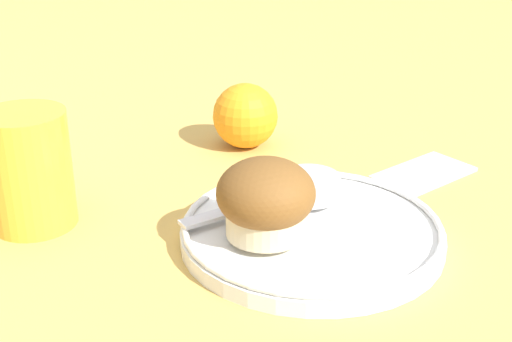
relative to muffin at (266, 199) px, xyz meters
name	(u,v)px	position (x,y,z in m)	size (l,w,h in m)	color
ground_plane	(300,246)	(0.03, -0.01, -0.05)	(3.00, 3.00, 0.00)	tan
plate	(311,231)	(0.05, -0.01, -0.04)	(0.23, 0.23, 0.02)	white
muffin	(266,199)	(0.00, 0.00, 0.00)	(0.08, 0.08, 0.07)	beige
cream_ramekin	(310,185)	(0.08, 0.03, -0.02)	(0.06, 0.06, 0.02)	silver
berry_pair	(281,200)	(0.04, 0.03, -0.02)	(0.03, 0.01, 0.01)	maroon
butter_knife	(264,201)	(0.04, 0.04, -0.03)	(0.16, 0.03, 0.00)	silver
orange_fruit	(245,116)	(0.14, 0.20, -0.01)	(0.07, 0.07, 0.07)	orange
juice_glass	(29,170)	(-0.13, 0.18, 0.00)	(0.08, 0.08, 0.11)	gold
folded_napkin	(424,172)	(0.23, 0.02, -0.05)	(0.11, 0.06, 0.01)	beige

